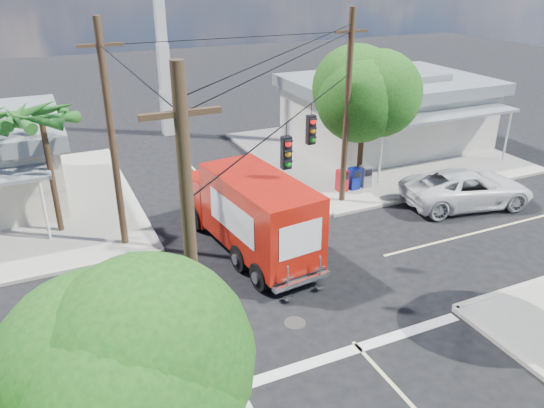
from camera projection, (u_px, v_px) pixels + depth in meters
ground at (294, 278)px, 19.58m from camera, size 120.00×120.00×0.00m
sidewalk_ne at (372, 152)px, 32.70m from camera, size 14.12×14.12×0.14m
road_markings at (314, 299)px, 18.35m from camera, size 32.00×32.00×0.01m
building_ne at (387, 109)px, 33.29m from camera, size 11.80×10.20×4.50m
radio_tower at (163, 49)px, 34.03m from camera, size 0.80×0.80×17.00m
tree_sw_front at (130, 372)px, 8.89m from camera, size 3.88×3.78×6.03m
tree_ne_front at (365, 95)px, 25.96m from camera, size 4.21×4.14×6.66m
tree_ne_back at (382, 93)px, 29.01m from camera, size 3.77×3.66×5.82m
palm_nw_front at (41, 119)px, 20.88m from camera, size 3.01×3.08×5.59m
utility_poles at (235, 151)px, 18.39m from camera, size 12.00×10.68×9.00m
vending_boxes at (354, 178)px, 26.90m from camera, size 1.90×0.50×1.10m
delivery_truck at (251, 213)px, 20.79m from camera, size 3.24×7.94×3.35m
parked_car at (467, 188)px, 25.26m from camera, size 6.66×4.03×1.73m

